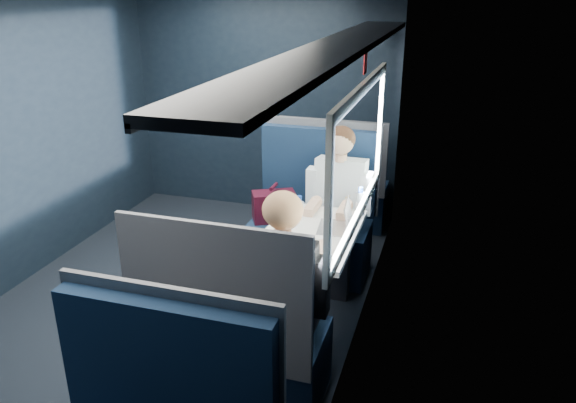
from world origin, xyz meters
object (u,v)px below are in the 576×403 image
(table, at_px, (306,242))
(seat_bay_far, at_px, (236,339))
(woman, at_px, (285,284))
(cup, at_px, (360,209))
(seat_bay_near, at_px, (310,222))
(seat_row_front, at_px, (335,188))
(bottle_small, at_px, (360,203))
(man, at_px, (337,200))
(laptop, at_px, (341,222))

(table, height_order, seat_bay_far, seat_bay_far)
(seat_bay_far, height_order, woman, woman)
(seat_bay_far, xyz_separation_m, cup, (0.48, 1.29, 0.37))
(seat_bay_near, distance_m, seat_bay_far, 1.74)
(seat_bay_far, relative_size, seat_row_front, 1.09)
(seat_row_front, distance_m, cup, 1.51)
(seat_bay_near, height_order, bottle_small, seat_bay_near)
(man, bearing_deg, laptop, -76.00)
(seat_bay_near, bearing_deg, seat_row_front, 89.06)
(laptop, height_order, bottle_small, bottle_small)
(woman, relative_size, cup, 14.90)
(man, height_order, laptop, man)
(cup, bearing_deg, bottle_small, -90.00)
(seat_row_front, bearing_deg, seat_bay_far, -90.00)
(seat_bay_far, distance_m, bottle_small, 1.42)
(seat_row_front, bearing_deg, man, -77.17)
(seat_bay_near, xyz_separation_m, bottle_small, (0.50, -0.47, 0.41))
(table, bearing_deg, woman, -84.55)
(seat_bay_far, height_order, seat_row_front, seat_bay_far)
(table, height_order, cup, cup)
(seat_bay_far, bearing_deg, table, 78.22)
(table, bearing_deg, laptop, 25.09)
(man, bearing_deg, table, -95.52)
(seat_bay_far, bearing_deg, bottle_small, 69.34)
(table, height_order, woman, woman)
(table, bearing_deg, seat_row_front, 95.80)
(woman, bearing_deg, seat_row_front, 95.70)
(seat_bay_near, height_order, woman, woman)
(seat_bay_far, bearing_deg, man, 80.97)
(seat_bay_near, height_order, seat_row_front, seat_bay_near)
(cup, bearing_deg, seat_bay_near, 137.37)
(table, relative_size, seat_row_front, 0.86)
(seat_row_front, height_order, man, man)
(bottle_small, height_order, cup, bottle_small)
(woman, bearing_deg, bottle_small, 78.25)
(man, bearing_deg, woman, -90.00)
(bottle_small, bearing_deg, cup, 90.00)
(seat_bay_near, bearing_deg, table, -77.17)
(seat_bay_near, height_order, seat_bay_far, same)
(cup, bearing_deg, man, 128.77)
(seat_row_front, bearing_deg, laptop, -76.76)
(woman, height_order, bottle_small, woman)
(table, xyz_separation_m, seat_row_front, (-0.18, 1.80, -0.25))
(laptop, distance_m, bottle_small, 0.31)
(bottle_small, bearing_deg, man, 127.43)
(seat_bay_near, height_order, man, man)
(table, bearing_deg, bottle_small, 53.23)
(seat_bay_far, height_order, cup, seat_bay_far)
(woman, distance_m, bottle_small, 1.13)
(cup, bearing_deg, woman, -101.61)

